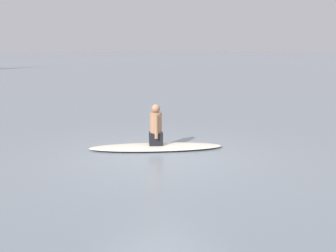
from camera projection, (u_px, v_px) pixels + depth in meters
name	position (u px, v px, depth m)	size (l,w,h in m)	color
ground_plane	(160.00, 157.00, 8.77)	(400.00, 400.00, 0.00)	gray
surfboard	(156.00, 147.00, 9.42)	(3.03, 0.78, 0.10)	silver
person_paddler	(156.00, 127.00, 9.33)	(0.40, 0.39, 0.93)	black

